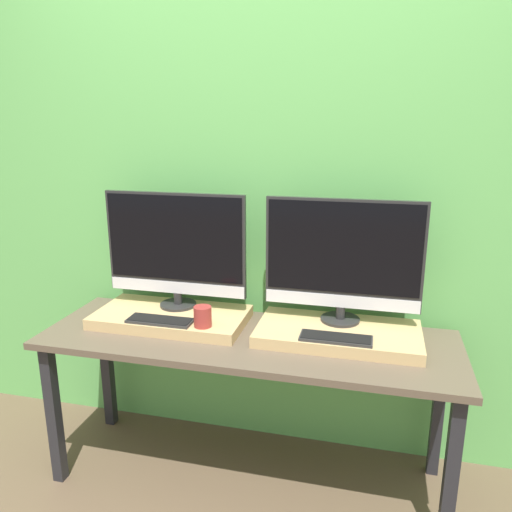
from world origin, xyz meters
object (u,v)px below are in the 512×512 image
(monitor_left, at_px, (176,247))
(monitor_right, at_px, (343,257))
(keyboard_right, at_px, (336,338))
(keyboard_left, at_px, (160,320))
(mug, at_px, (203,317))

(monitor_left, relative_size, monitor_right, 1.00)
(monitor_left, relative_size, keyboard_right, 2.31)
(keyboard_left, relative_size, monitor_right, 0.43)
(keyboard_left, distance_m, keyboard_right, 0.77)
(keyboard_left, relative_size, mug, 3.25)
(monitor_right, bearing_deg, mug, -160.25)
(keyboard_right, bearing_deg, mug, 180.00)
(monitor_left, distance_m, monitor_right, 0.77)
(keyboard_left, xyz_separation_m, monitor_right, (0.77, 0.20, 0.28))
(monitor_left, height_order, monitor_right, same)
(mug, bearing_deg, monitor_left, 134.30)
(keyboard_left, height_order, keyboard_right, same)
(mug, bearing_deg, keyboard_left, -180.00)
(monitor_right, height_order, keyboard_right, monitor_right)
(keyboard_left, distance_m, monitor_right, 0.84)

